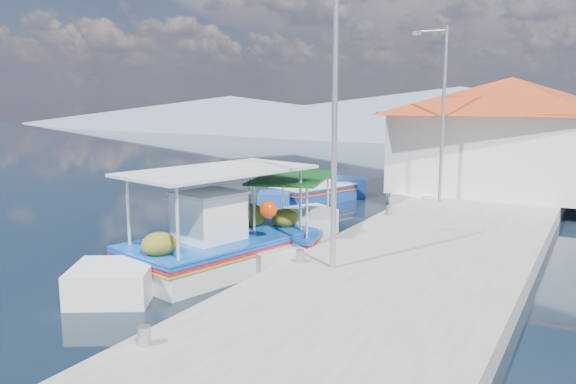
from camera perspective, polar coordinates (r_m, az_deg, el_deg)
The scene contains 11 objects.
ground at distance 13.94m, azimuth -16.98°, elevation -8.51°, with size 160.00×160.00×0.00m, color black.
quay at distance 16.11m, azimuth 14.57°, elevation -5.07°, with size 5.00×44.00×0.50m, color #A8A59D.
bollards at distance 15.95m, azimuth 6.62°, elevation -3.49°, with size 0.20×17.20×0.30m.
main_caique at distance 14.47m, azimuth -6.54°, elevation -5.33°, with size 3.70×8.02×2.72m.
caique_green_canopy at distance 16.24m, azimuth 0.71°, elevation -4.35°, with size 2.71×5.82×2.24m.
caique_blue_hull at distance 23.30m, azimuth 2.58°, elevation -0.29°, with size 2.99×5.52×1.04m.
caique_far at distance 24.58m, azimuth 11.95°, elevation 0.34°, with size 3.34×6.01×2.25m.
harbor_building at distance 24.45m, azimuth 20.77°, elevation 5.46°, with size 10.49×10.49×4.40m.
lamp_post_near at distance 12.29m, azimuth 4.18°, elevation 7.81°, with size 1.21×0.14×6.00m.
lamp_post_far at distance 20.81m, azimuth 14.69°, elevation 8.15°, with size 1.21×0.14×6.00m.
mountain_ridge at distance 65.28m, azimuth 26.26°, elevation 6.52°, with size 171.40×96.00×5.50m.
Camera 1 is at (9.63, -9.17, 4.18)m, focal length 36.42 mm.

